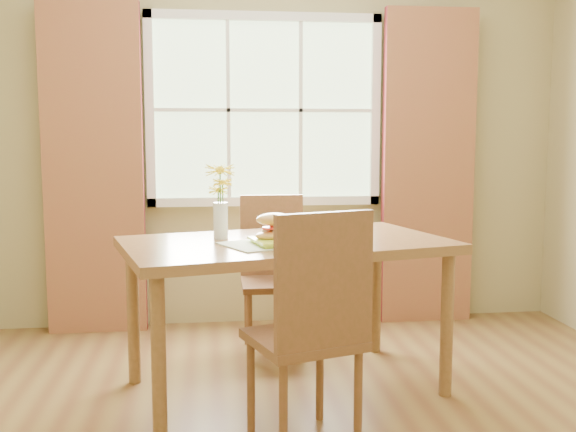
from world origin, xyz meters
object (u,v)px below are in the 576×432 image
Objects in this scene: flower_vase at (220,194)px; water_glass at (334,230)px; dining_table at (286,256)px; croissant_sandwich at (273,227)px; chair_near at (313,321)px; chair_far at (273,266)px.

water_glass is at bearing -14.08° from flower_vase.
dining_table is 0.47m from flower_vase.
flower_vase is at bearing 150.02° from dining_table.
croissant_sandwich is at bearing -169.06° from water_glass.
chair_near is 4.87× the size of croissant_sandwich.
croissant_sandwich reaches higher than dining_table.
flower_vase is at bearing 165.92° from water_glass.
water_glass is 0.62m from flower_vase.
croissant_sandwich is at bearing -138.62° from dining_table.
chair_far is 0.86m from flower_vase.
chair_near reaches higher than croissant_sandwich.
chair_near is 1.41m from chair_far.
flower_vase is at bearing 124.52° from croissant_sandwich.
dining_table is at bearing 74.16° from chair_near.
chair_near reaches higher than water_glass.
flower_vase reaches higher than water_glass.
croissant_sandwich reaches higher than water_glass.
water_glass is (0.24, -0.75, 0.32)m from chair_far.
chair_near is at bearing -101.86° from dining_table.
croissant_sandwich is 0.33m from water_glass.
chair_far is 0.89m from croissant_sandwich.
dining_table is at bearing 38.84° from croissant_sandwich.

